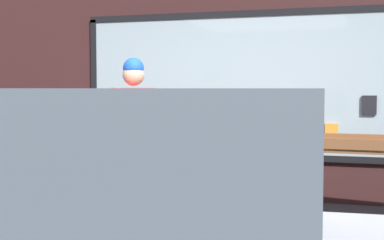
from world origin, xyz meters
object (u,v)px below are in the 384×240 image
Objects in this scene: display_table_right at (369,155)px; person_browsing at (134,127)px; small_dog at (174,207)px; display_table_left at (89,145)px.

display_table_right is 2.36m from person_browsing.
display_table_right is 1.98m from small_dog.
display_table_left is at bearing 69.61° from person_browsing.
display_table_right is 1.60× the size of person_browsing.
small_dog is at bearing -29.55° from display_table_left.
person_browsing is at bearing -32.17° from display_table_left.
display_table_right is at bearing -66.50° from person_browsing.
display_table_left is at bearing 179.98° from display_table_right.
small_dog is (1.28, -0.72, -0.48)m from display_table_left.
display_table_left is at bearing 61.85° from small_dog.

